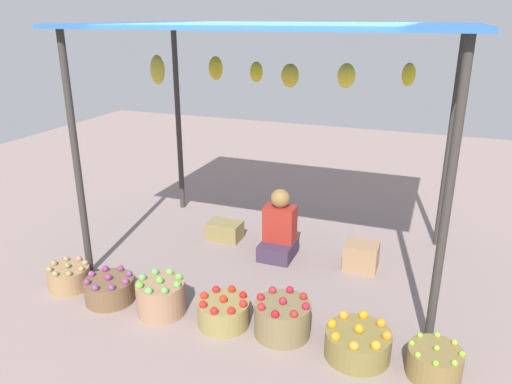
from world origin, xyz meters
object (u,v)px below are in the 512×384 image
wooden_crate_stacked_rear (361,256)px  basket_limes (434,362)px  vendor_person (279,231)px  basket_red_tomatoes (224,312)px  basket_potatoes (69,277)px  basket_red_apples (282,318)px  basket_purple_onions (110,289)px  wooden_crate_near_vendor (225,231)px  basket_green_apples (161,297)px  basket_oranges (358,343)px

wooden_crate_stacked_rear → basket_limes: bearing=-61.9°
vendor_person → basket_red_tomatoes: bearing=-91.5°
vendor_person → wooden_crate_stacked_rear: vendor_person is taller
basket_potatoes → basket_red_apples: (2.20, 0.03, 0.04)m
basket_red_tomatoes → basket_potatoes: bearing=179.4°
vendor_person → basket_red_apples: vendor_person is taller
basket_purple_onions → basket_red_apples: bearing=2.9°
basket_limes → wooden_crate_near_vendor: 2.93m
basket_red_tomatoes → wooden_crate_near_vendor: basket_red_tomatoes is taller
basket_green_apples → wooden_crate_near_vendor: basket_green_apples is taller
vendor_person → basket_red_tomatoes: 1.42m
basket_oranges → basket_potatoes: bearing=179.3°
wooden_crate_near_vendor → wooden_crate_stacked_rear: size_ratio=1.15×
basket_red_tomatoes → basket_oranges: (1.16, -0.02, 0.00)m
basket_red_apples → wooden_crate_stacked_rear: (0.42, 1.39, -0.01)m
basket_limes → wooden_crate_near_vendor: basket_limes is taller
vendor_person → wooden_crate_near_vendor: bearing=166.1°
basket_potatoes → basket_red_tomatoes: (1.68, -0.02, 0.00)m
basket_red_tomatoes → basket_limes: (1.73, -0.04, -0.00)m
wooden_crate_near_vendor → wooden_crate_stacked_rear: (1.65, -0.15, 0.03)m
basket_red_tomatoes → wooden_crate_near_vendor: (-0.71, 1.59, -0.01)m
basket_oranges → wooden_crate_stacked_rear: basket_oranges is taller
basket_oranges → basket_purple_onions: bearing=-179.5°
vendor_person → basket_green_apples: bearing=-113.9°
basket_limes → wooden_crate_near_vendor: (-2.44, 1.63, -0.01)m
basket_green_apples → wooden_crate_near_vendor: 1.63m
basket_potatoes → basket_red_tomatoes: bearing=-0.6°
basket_potatoes → basket_purple_onions: 0.52m
basket_purple_onions → basket_green_apples: basket_green_apples is taller
vendor_person → basket_red_tomatoes: vendor_person is taller
basket_potatoes → basket_purple_onions: size_ratio=0.88×
basket_purple_onions → basket_green_apples: 0.56m
basket_potatoes → wooden_crate_stacked_rear: wooden_crate_stacked_rear is taller
vendor_person → basket_limes: vendor_person is taller
basket_potatoes → wooden_crate_near_vendor: (0.97, 1.57, -0.01)m
basket_red_tomatoes → basket_oranges: bearing=-0.8°
basket_red_apples → basket_limes: basket_red_apples is taller
basket_potatoes → wooden_crate_stacked_rear: 2.98m
vendor_person → basket_potatoes: 2.21m
basket_purple_onions → wooden_crate_near_vendor: size_ratio=1.15×
basket_red_apples → basket_oranges: bearing=-5.7°
wooden_crate_near_vendor → basket_limes: bearing=-33.6°
basket_oranges → basket_limes: (0.57, -0.02, -0.00)m
basket_green_apples → basket_potatoes: bearing=177.0°
vendor_person → basket_limes: 2.23m
basket_potatoes → basket_green_apples: basket_green_apples is taller
basket_limes → basket_red_tomatoes: bearing=178.7°
basket_purple_onions → wooden_crate_near_vendor: basket_purple_onions is taller
basket_red_tomatoes → basket_oranges: basket_oranges is taller
basket_green_apples → basket_red_tomatoes: basket_green_apples is taller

